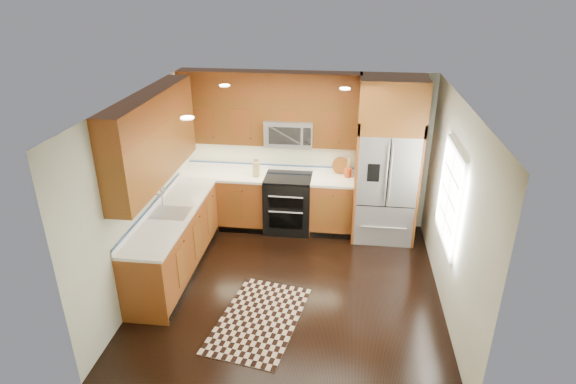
# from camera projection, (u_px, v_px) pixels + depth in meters

# --- Properties ---
(ground) EXTENTS (4.00, 4.00, 0.00)m
(ground) POSITION_uv_depth(u_px,v_px,m) (291.00, 287.00, 6.66)
(ground) COLOR black
(ground) RESTS_ON ground
(wall_back) EXTENTS (4.00, 0.02, 2.60)m
(wall_back) POSITION_uv_depth(u_px,v_px,m) (306.00, 150.00, 7.93)
(wall_back) COLOR beige
(wall_back) RESTS_ON ground
(wall_left) EXTENTS (0.02, 4.00, 2.60)m
(wall_left) POSITION_uv_depth(u_px,v_px,m) (141.00, 194.00, 6.34)
(wall_left) COLOR beige
(wall_left) RESTS_ON ground
(wall_right) EXTENTS (0.02, 4.00, 2.60)m
(wall_right) POSITION_uv_depth(u_px,v_px,m) (453.00, 211.00, 5.89)
(wall_right) COLOR beige
(wall_right) RESTS_ON ground
(window) EXTENTS (0.04, 1.10, 1.30)m
(window) POSITION_uv_depth(u_px,v_px,m) (450.00, 196.00, 6.04)
(window) COLOR white
(window) RESTS_ON ground
(base_cabinets) EXTENTS (2.85, 3.00, 0.90)m
(base_cabinets) POSITION_uv_depth(u_px,v_px,m) (219.00, 223.00, 7.42)
(base_cabinets) COLOR brown
(base_cabinets) RESTS_ON ground
(countertop) EXTENTS (2.86, 3.01, 0.04)m
(countertop) POSITION_uv_depth(u_px,v_px,m) (228.00, 192.00, 7.31)
(countertop) COLOR white
(countertop) RESTS_ON base_cabinets
(upper_cabinets) EXTENTS (2.85, 3.00, 1.15)m
(upper_cabinets) POSITION_uv_depth(u_px,v_px,m) (221.00, 120.00, 6.93)
(upper_cabinets) COLOR brown
(upper_cabinets) RESTS_ON ground
(range) EXTENTS (0.76, 0.67, 0.95)m
(range) POSITION_uv_depth(u_px,v_px,m) (288.00, 203.00, 8.00)
(range) COLOR black
(range) RESTS_ON ground
(microwave) EXTENTS (0.76, 0.40, 0.42)m
(microwave) POSITION_uv_depth(u_px,v_px,m) (289.00, 132.00, 7.62)
(microwave) COLOR #B2B2B7
(microwave) RESTS_ON ground
(refrigerator) EXTENTS (0.98, 0.75, 2.60)m
(refrigerator) POSITION_uv_depth(u_px,v_px,m) (387.00, 161.00, 7.44)
(refrigerator) COLOR #B2B2B7
(refrigerator) RESTS_ON ground
(sink_faucet) EXTENTS (0.54, 0.44, 0.37)m
(sink_faucet) POSITION_uv_depth(u_px,v_px,m) (169.00, 208.00, 6.64)
(sink_faucet) COLOR #B2B2B7
(sink_faucet) RESTS_ON countertop
(rug) EXTENTS (1.20, 1.71, 0.01)m
(rug) POSITION_uv_depth(u_px,v_px,m) (259.00, 319.00, 6.02)
(rug) COLOR black
(rug) RESTS_ON ground
(knife_block) EXTENTS (0.11, 0.15, 0.28)m
(knife_block) POSITION_uv_depth(u_px,v_px,m) (256.00, 169.00, 7.83)
(knife_block) COLOR tan
(knife_block) RESTS_ON countertop
(utensil_crock) EXTENTS (0.11, 0.11, 0.32)m
(utensil_crock) POSITION_uv_depth(u_px,v_px,m) (348.00, 171.00, 7.77)
(utensil_crock) COLOR #A43B14
(utensil_crock) RESTS_ON countertop
(cutting_board) EXTENTS (0.33, 0.33, 0.02)m
(cutting_board) POSITION_uv_depth(u_px,v_px,m) (340.00, 173.00, 7.95)
(cutting_board) COLOR brown
(cutting_board) RESTS_ON countertop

